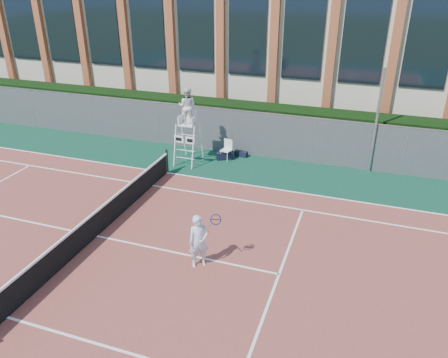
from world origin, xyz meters
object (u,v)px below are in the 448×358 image
(steel_pole, at_px, (376,122))
(tennis_player, at_px, (199,241))
(umpire_chair, at_px, (187,108))
(plastic_chair, at_px, (227,148))

(steel_pole, bearing_deg, tennis_player, -117.25)
(steel_pole, bearing_deg, umpire_chair, -168.58)
(plastic_chair, xyz_separation_m, tennis_player, (1.90, -8.27, 0.31))
(plastic_chair, height_order, tennis_player, tennis_player)
(umpire_chair, bearing_deg, plastic_chair, 28.34)
(umpire_chair, distance_m, tennis_player, 8.37)
(steel_pole, height_order, tennis_player, steel_pole)
(steel_pole, distance_m, umpire_chair, 8.35)
(steel_pole, xyz_separation_m, umpire_chair, (-8.18, -1.65, 0.30))
(plastic_chair, bearing_deg, steel_pole, 6.77)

